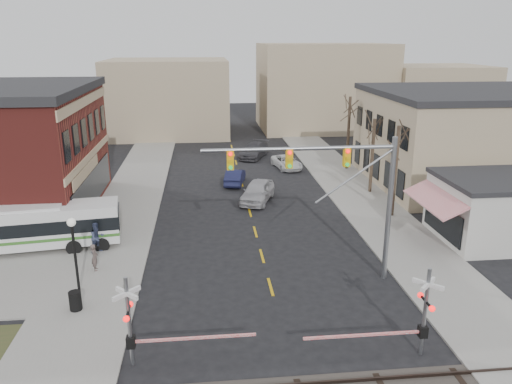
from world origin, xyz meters
TOP-DOWN VIEW (x-y plane):
  - ground at (0.00, 0.00)m, footprint 160.00×160.00m
  - sidewalk_west at (-9.50, 20.00)m, footprint 5.00×60.00m
  - sidewalk_east at (9.50, 20.00)m, footprint 5.00×60.00m
  - tan_building at (22.00, 20.00)m, footprint 20.30×15.30m
  - awning_shop at (15.97, 7.00)m, footprint 9.74×6.20m
  - tree_east_a at (10.50, 12.00)m, footprint 0.28×0.28m
  - tree_east_b at (10.80, 18.00)m, footprint 0.28×0.28m
  - tree_east_c at (11.00, 26.00)m, footprint 0.28×0.28m
  - transit_bus at (-14.47, 8.28)m, footprint 11.39×3.92m
  - traffic_signal_mast at (3.68, 2.45)m, footprint 10.11×0.30m
  - rr_crossing_west at (-6.11, -4.03)m, footprint 5.60×1.36m
  - rr_crossing_east at (5.14, -4.55)m, footprint 5.60×1.36m
  - street_lamp at (-10.12, 2.44)m, footprint 0.44×0.44m
  - trash_bin at (-9.83, 0.51)m, footprint 0.60×0.60m
  - car_a at (0.87, 16.66)m, footprint 3.68×5.44m
  - car_b at (-0.63, 21.86)m, footprint 2.28×4.46m
  - car_c at (5.00, 27.06)m, footprint 2.95×4.95m
  - car_d at (2.16, 32.26)m, footprint 4.32×5.94m
  - pedestrian_near at (-9.74, 4.88)m, footprint 0.48×0.64m
  - pedestrian_far at (-10.07, 7.40)m, footprint 1.18×1.18m

SIDE VIEW (x-z plane):
  - ground at x=0.00m, z-range 0.00..0.00m
  - sidewalk_west at x=-9.50m, z-range 0.00..0.12m
  - sidewalk_east at x=9.50m, z-range 0.00..0.12m
  - trash_bin at x=-9.83m, z-range 0.12..1.08m
  - car_c at x=5.00m, z-range 0.00..1.29m
  - car_b at x=-0.63m, z-range 0.00..1.40m
  - car_d at x=2.16m, z-range 0.00..1.60m
  - car_a at x=0.87m, z-range 0.00..1.72m
  - pedestrian_near at x=-9.74m, z-range 0.12..1.71m
  - pedestrian_far at x=-10.07m, z-range 0.12..2.05m
  - transit_bus at x=-14.47m, z-range 0.20..3.07m
  - rr_crossing_west at x=-6.11m, z-range -0.03..3.97m
  - rr_crossing_east at x=5.14m, z-range -0.03..3.97m
  - awning_shop at x=15.97m, z-range 0.01..4.31m
  - street_lamp at x=-10.12m, z-range 1.02..5.08m
  - tree_east_b at x=10.80m, z-range 0.12..6.42m
  - tree_east_a at x=10.50m, z-range 0.12..6.87m
  - tree_east_c at x=11.00m, z-range 0.12..7.32m
  - tan_building at x=22.00m, z-range 0.01..8.51m
  - traffic_signal_mast at x=3.68m, z-range 1.75..9.75m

